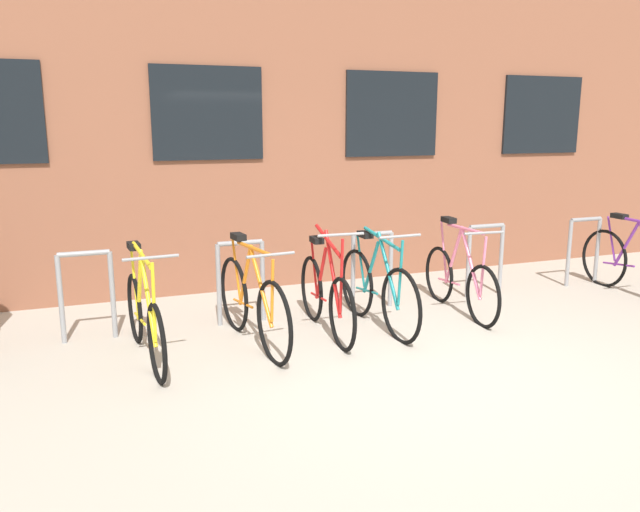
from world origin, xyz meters
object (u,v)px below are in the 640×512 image
(bicycle_pink, at_px, (460,279))
(bicycle_teal, at_px, (377,289))
(bicycle_yellow, at_px, (144,318))
(bicycle_purple, at_px, (635,263))
(bicycle_red, at_px, (326,295))
(bicycle_orange, at_px, (252,303))

(bicycle_pink, bearing_deg, bicycle_teal, -172.87)
(bicycle_yellow, height_order, bicycle_teal, bicycle_teal)
(bicycle_purple, height_order, bicycle_yellow, bicycle_yellow)
(bicycle_pink, bearing_deg, bicycle_purple, -3.19)
(bicycle_purple, distance_m, bicycle_teal, 3.45)
(bicycle_purple, relative_size, bicycle_red, 1.04)
(bicycle_red, relative_size, bicycle_orange, 0.92)
(bicycle_yellow, relative_size, bicycle_pink, 1.06)
(bicycle_purple, height_order, bicycle_teal, bicycle_teal)
(bicycle_purple, xyz_separation_m, bicycle_teal, (-3.45, -0.00, -0.00))
(bicycle_yellow, xyz_separation_m, bicycle_pink, (3.37, 0.21, -0.00))
(bicycle_red, height_order, bicycle_yellow, bicycle_red)
(bicycle_purple, relative_size, bicycle_yellow, 0.99)
(bicycle_orange, distance_m, bicycle_pink, 2.40)
(bicycle_orange, bearing_deg, bicycle_purple, 0.64)
(bicycle_orange, height_order, bicycle_pink, bicycle_pink)
(bicycle_red, xyz_separation_m, bicycle_orange, (-0.77, -0.07, 0.02))
(bicycle_purple, distance_m, bicycle_pink, 2.39)
(bicycle_purple, bearing_deg, bicycle_pink, 176.81)
(bicycle_purple, distance_m, bicycle_red, 4.01)
(bicycle_purple, xyz_separation_m, bicycle_yellow, (-5.75, -0.08, -0.02))
(bicycle_red, distance_m, bicycle_teal, 0.56)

